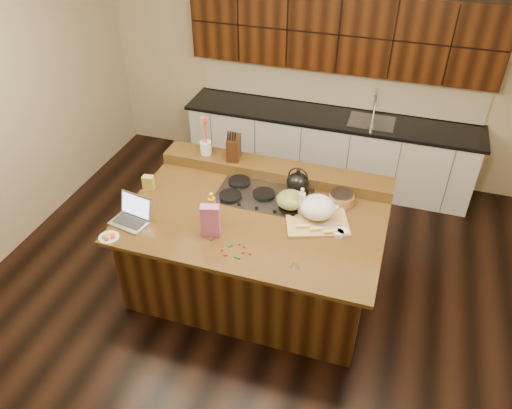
% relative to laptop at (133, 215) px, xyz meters
% --- Properties ---
extents(room, '(5.52, 5.02, 2.72)m').
position_rel_laptop_xyz_m(room, '(1.03, 0.42, 0.37)').
color(room, black).
rests_on(room, ground).
extents(island, '(2.40, 1.60, 0.92)m').
position_rel_laptop_xyz_m(island, '(1.03, 0.42, -0.52)').
color(island, black).
rests_on(island, ground).
extents(back_ledge, '(2.40, 0.30, 0.12)m').
position_rel_laptop_xyz_m(back_ledge, '(1.03, 1.12, -0.00)').
color(back_ledge, black).
rests_on(back_ledge, island).
extents(cooktop, '(0.92, 0.52, 0.05)m').
position_rel_laptop_xyz_m(cooktop, '(1.03, 0.72, -0.05)').
color(cooktop, gray).
rests_on(cooktop, island).
extents(back_counter, '(3.70, 0.66, 2.40)m').
position_rel_laptop_xyz_m(back_counter, '(1.33, 2.64, 0.00)').
color(back_counter, silver).
rests_on(back_counter, ground).
extents(kettle, '(0.25, 0.25, 0.20)m').
position_rel_laptop_xyz_m(kettle, '(1.33, 0.85, 0.08)').
color(kettle, black).
rests_on(kettle, cooktop).
extents(green_bowl, '(0.34, 0.34, 0.15)m').
position_rel_laptop_xyz_m(green_bowl, '(1.33, 0.59, 0.06)').
color(green_bowl, olive).
rests_on(green_bowl, cooktop).
extents(laptop, '(0.38, 0.32, 0.23)m').
position_rel_laptop_xyz_m(laptop, '(0.00, 0.00, 0.00)').
color(laptop, '#B7B7BC').
rests_on(laptop, island).
extents(oil_bottle, '(0.07, 0.07, 0.27)m').
position_rel_laptop_xyz_m(oil_bottle, '(0.71, 0.19, 0.07)').
color(oil_bottle, gold).
rests_on(oil_bottle, island).
extents(vinegar_bottle, '(0.08, 0.08, 0.25)m').
position_rel_laptop_xyz_m(vinegar_bottle, '(1.44, 0.54, 0.06)').
color(vinegar_bottle, silver).
rests_on(vinegar_bottle, island).
extents(wooden_tray, '(0.66, 0.56, 0.22)m').
position_rel_laptop_xyz_m(wooden_tray, '(1.60, 0.52, 0.04)').
color(wooden_tray, tan).
rests_on(wooden_tray, island).
extents(ramekin_a, '(0.11, 0.11, 0.04)m').
position_rel_laptop_xyz_m(ramekin_a, '(1.83, 0.36, -0.04)').
color(ramekin_a, white).
rests_on(ramekin_a, island).
extents(ramekin_b, '(0.13, 0.13, 0.04)m').
position_rel_laptop_xyz_m(ramekin_b, '(1.86, 0.39, -0.04)').
color(ramekin_b, white).
rests_on(ramekin_b, island).
extents(ramekin_c, '(0.13, 0.13, 0.04)m').
position_rel_laptop_xyz_m(ramekin_c, '(1.71, 0.71, -0.04)').
color(ramekin_c, white).
rests_on(ramekin_c, island).
extents(strainer_bowl, '(0.31, 0.31, 0.09)m').
position_rel_laptop_xyz_m(strainer_bowl, '(1.76, 0.85, -0.02)').
color(strainer_bowl, '#996B3F').
rests_on(strainer_bowl, island).
extents(kitchen_timer, '(0.10, 0.10, 0.07)m').
position_rel_laptop_xyz_m(kitchen_timer, '(1.56, -0.15, -0.03)').
color(kitchen_timer, silver).
rests_on(kitchen_timer, island).
extents(pink_bag, '(0.18, 0.13, 0.31)m').
position_rel_laptop_xyz_m(pink_bag, '(0.75, 0.03, 0.09)').
color(pink_bag, '#BD598F').
rests_on(pink_bag, island).
extents(candy_plate, '(0.22, 0.22, 0.01)m').
position_rel_laptop_xyz_m(candy_plate, '(-0.08, -0.29, -0.06)').
color(candy_plate, white).
rests_on(candy_plate, island).
extents(package_box, '(0.11, 0.08, 0.15)m').
position_rel_laptop_xyz_m(package_box, '(-0.09, 0.49, 0.01)').
color(package_box, gold).
rests_on(package_box, island).
extents(utensil_crock, '(0.14, 0.14, 0.14)m').
position_rel_laptop_xyz_m(utensil_crock, '(0.27, 1.12, 0.13)').
color(utensil_crock, white).
rests_on(utensil_crock, back_ledge).
extents(knife_block, '(0.16, 0.22, 0.25)m').
position_rel_laptop_xyz_m(knife_block, '(0.58, 1.12, 0.18)').
color(knife_block, black).
rests_on(knife_block, back_ledge).
extents(gumdrop_0, '(0.02, 0.02, 0.02)m').
position_rel_laptop_xyz_m(gumdrop_0, '(1.11, -0.12, -0.05)').
color(gumdrop_0, red).
rests_on(gumdrop_0, island).
extents(gumdrop_1, '(0.02, 0.02, 0.02)m').
position_rel_laptop_xyz_m(gumdrop_1, '(1.10, -0.19, -0.05)').
color(gumdrop_1, '#198C26').
rests_on(gumdrop_1, island).
extents(gumdrop_2, '(0.02, 0.02, 0.02)m').
position_rel_laptop_xyz_m(gumdrop_2, '(1.17, -0.11, -0.05)').
color(gumdrop_2, red).
rests_on(gumdrop_2, island).
extents(gumdrop_3, '(0.02, 0.02, 0.02)m').
position_rel_laptop_xyz_m(gumdrop_3, '(1.06, -0.19, -0.05)').
color(gumdrop_3, '#198C26').
rests_on(gumdrop_3, island).
extents(gumdrop_4, '(0.02, 0.02, 0.02)m').
position_rel_laptop_xyz_m(gumdrop_4, '(0.97, -0.20, -0.05)').
color(gumdrop_4, red).
rests_on(gumdrop_4, island).
extents(gumdrop_5, '(0.02, 0.02, 0.02)m').
position_rel_laptop_xyz_m(gumdrop_5, '(0.96, -0.07, -0.05)').
color(gumdrop_5, '#198C26').
rests_on(gumdrop_5, island).
extents(gumdrop_6, '(0.02, 0.02, 0.02)m').
position_rel_laptop_xyz_m(gumdrop_6, '(0.93, -0.14, -0.05)').
color(gumdrop_6, red).
rests_on(gumdrop_6, island).
extents(gumdrop_7, '(0.02, 0.02, 0.02)m').
position_rel_laptop_xyz_m(gumdrop_7, '(0.98, -0.06, -0.05)').
color(gumdrop_7, '#198C26').
rests_on(gumdrop_7, island).
extents(gumdrop_8, '(0.02, 0.02, 0.02)m').
position_rel_laptop_xyz_m(gumdrop_8, '(1.09, -0.05, -0.05)').
color(gumdrop_8, red).
rests_on(gumdrop_8, island).
extents(gumdrop_9, '(0.02, 0.02, 0.02)m').
position_rel_laptop_xyz_m(gumdrop_9, '(0.78, -0.05, -0.05)').
color(gumdrop_9, '#198C26').
rests_on(gumdrop_9, island).
extents(gumdrop_10, '(0.02, 0.02, 0.02)m').
position_rel_laptop_xyz_m(gumdrop_10, '(0.98, -0.19, -0.05)').
color(gumdrop_10, red).
rests_on(gumdrop_10, island).
extents(gumdrop_11, '(0.02, 0.02, 0.02)m').
position_rel_laptop_xyz_m(gumdrop_11, '(1.06, -0.18, -0.05)').
color(gumdrop_11, '#198C26').
rests_on(gumdrop_11, island).
extents(gumdrop_12, '(0.02, 0.02, 0.02)m').
position_rel_laptop_xyz_m(gumdrop_12, '(1.04, -0.03, -0.05)').
color(gumdrop_12, red).
rests_on(gumdrop_12, island).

